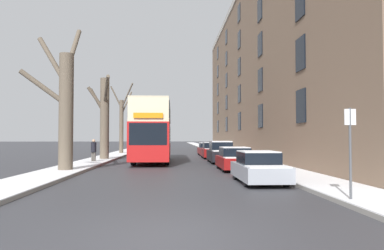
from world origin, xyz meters
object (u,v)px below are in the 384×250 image
(bare_tree_left_0, at_px, (65,105))
(parked_car_3, at_px, (212,151))
(parked_car_1, at_px, (235,159))
(bare_tree_left_2, at_px, (122,122))
(parked_car_2, at_px, (221,153))
(parked_car_4, at_px, (207,149))
(bare_tree_left_1, at_px, (104,116))
(street_sign_post, at_px, (350,149))
(pedestrian_left_sidewalk, at_px, (94,150))
(parked_car_0, at_px, (259,168))
(double_decker_bus, at_px, (153,129))

(bare_tree_left_0, relative_size, parked_car_3, 1.99)
(parked_car_1, bearing_deg, bare_tree_left_2, 114.39)
(parked_car_2, bearing_deg, parked_car_4, 90.00)
(bare_tree_left_0, relative_size, bare_tree_left_1, 1.23)
(parked_car_1, height_order, street_sign_post, street_sign_post)
(parked_car_1, distance_m, pedestrian_left_sidewalk, 10.75)
(bare_tree_left_0, bearing_deg, parked_car_1, 5.97)
(parked_car_1, distance_m, parked_car_2, 6.15)
(bare_tree_left_2, xyz_separation_m, street_sign_post, (10.41, -30.81, -2.02))
(parked_car_0, bearing_deg, parked_car_2, 90.00)
(bare_tree_left_1, relative_size, bare_tree_left_2, 0.87)
(parked_car_2, distance_m, parked_car_3, 5.85)
(parked_car_0, height_order, parked_car_3, parked_car_3)
(bare_tree_left_0, xyz_separation_m, bare_tree_left_2, (0.12, 20.90, 0.01))
(bare_tree_left_1, bearing_deg, street_sign_post, -62.51)
(bare_tree_left_1, height_order, double_decker_bus, bare_tree_left_1)
(bare_tree_left_0, distance_m, parked_car_2, 11.93)
(double_decker_bus, xyz_separation_m, pedestrian_left_sidewalk, (-4.08, -1.42, -1.54))
(bare_tree_left_0, xyz_separation_m, parked_car_2, (9.16, 7.11, -2.80))
(parked_car_0, xyz_separation_m, parked_car_3, (0.00, 17.84, 0.06))
(bare_tree_left_0, relative_size, parked_car_2, 1.87)
(parked_car_4, bearing_deg, bare_tree_left_0, -116.40)
(bare_tree_left_2, relative_size, parked_car_0, 1.88)
(bare_tree_left_0, bearing_deg, bare_tree_left_1, 88.48)
(pedestrian_left_sidewalk, bearing_deg, street_sign_post, -33.63)
(bare_tree_left_2, distance_m, parked_car_0, 27.47)
(bare_tree_left_2, distance_m, parked_car_1, 22.09)
(bare_tree_left_0, height_order, parked_car_3, bare_tree_left_0)
(parked_car_0, relative_size, parked_car_4, 0.89)
(bare_tree_left_1, relative_size, double_decker_bus, 0.60)
(bare_tree_left_1, distance_m, parked_car_1, 12.88)
(parked_car_2, bearing_deg, bare_tree_left_1, 163.11)
(street_sign_post, bearing_deg, bare_tree_left_0, 136.71)
(bare_tree_left_1, distance_m, bare_tree_left_2, 11.09)
(bare_tree_left_1, bearing_deg, double_decker_bus, -22.87)
(double_decker_bus, xyz_separation_m, parked_car_4, (4.97, 10.30, -1.87))
(parked_car_4, bearing_deg, parked_car_2, -90.00)
(bare_tree_left_1, bearing_deg, bare_tree_left_2, 90.72)
(street_sign_post, bearing_deg, parked_car_4, 92.75)
(parked_car_3, height_order, pedestrian_left_sidewalk, pedestrian_left_sidewalk)
(double_decker_bus, bearing_deg, pedestrian_left_sidewalk, -160.79)
(parked_car_0, height_order, pedestrian_left_sidewalk, pedestrian_left_sidewalk)
(bare_tree_left_1, distance_m, parked_car_3, 9.86)
(parked_car_2, bearing_deg, double_decker_bus, 168.11)
(parked_car_0, xyz_separation_m, parked_car_4, (0.00, 23.33, 0.01))
(parked_car_1, distance_m, parked_car_4, 17.50)
(parked_car_4, bearing_deg, parked_car_1, -90.00)
(parked_car_0, bearing_deg, parked_car_4, 90.00)
(bare_tree_left_1, distance_m, double_decker_bus, 4.38)
(bare_tree_left_0, xyz_separation_m, bare_tree_left_1, (0.26, 9.81, -0.03))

